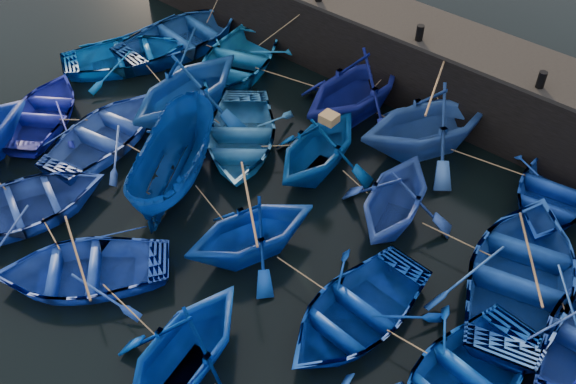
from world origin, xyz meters
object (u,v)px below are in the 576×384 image
Objects in this scene: boat_8 at (240,136)px; boat_0 at (184,35)px; boat_13 at (44,112)px; wooden_crate at (329,118)px.

boat_0 is at bearing 113.56° from boat_8.
boat_8 is at bearing 160.24° from boat_0.
boat_13 is at bearing 96.78° from boat_0.
boat_0 is 9.04m from wooden_crate.
boat_13 is (-5.87, -3.17, -0.06)m from boat_8.
boat_0 is at bearing -124.71° from boat_13.
boat_13 is (-0.15, -6.20, -0.14)m from boat_0.
boat_0 reaches higher than boat_13.
boat_13 is 9.72m from wooden_crate.
boat_8 is 6.67m from boat_13.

